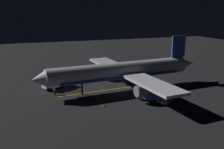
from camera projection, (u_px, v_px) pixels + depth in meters
The scene contains 9 objects.
ground_plane at pixel (121, 90), 55.96m from camera, with size 180.00×180.00×0.20m, color black.
apron_guide_stripe at pixel (102, 91), 55.16m from camera, with size 0.24×19.04×0.01m, color gold.
airliner at pixel (123, 71), 55.22m from camera, with size 34.55×37.95×10.94m.
baggage_truck at pixel (55, 83), 56.50m from camera, with size 4.11×6.28×2.37m.
catering_truck at pixel (154, 96), 48.25m from camera, with size 6.42×4.82×2.22m.
ground_crew_worker at pixel (55, 91), 52.26m from camera, with size 0.40×0.40×1.74m.
traffic_cone_near_left at pixel (79, 91), 54.29m from camera, with size 0.50×0.50×0.55m.
traffic_cone_near_right at pixel (98, 97), 50.58m from camera, with size 0.50×0.50×0.55m.
traffic_cone_under_wing at pixel (104, 105), 46.03m from camera, with size 0.50×0.50×0.55m.
Camera 1 is at (-49.60, 20.07, 16.71)m, focal length 41.84 mm.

